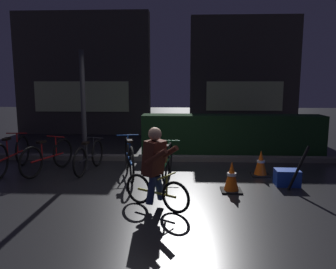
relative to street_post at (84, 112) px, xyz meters
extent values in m
plane|color=black|center=(1.63, -1.20, -1.29)|extent=(40.00, 40.00, 0.00)
cube|color=#56544F|center=(1.63, 1.00, -1.23)|extent=(12.00, 0.24, 0.12)
cube|color=black|center=(3.43, 1.90, -0.76)|extent=(4.80, 0.70, 1.05)
cube|color=#383330|center=(-1.59, 5.30, 0.93)|extent=(4.96, 0.50, 4.43)
cube|color=#BFCC8C|center=(-1.59, 5.03, 0.11)|extent=(3.47, 0.04, 1.10)
cube|color=#383330|center=(4.44, 6.00, 0.90)|extent=(4.09, 0.50, 4.37)
cube|color=#BFCC8C|center=(4.44, 5.73, 0.11)|extent=(2.86, 0.04, 1.10)
cylinder|color=#2D2D33|center=(0.00, 0.00, 0.00)|extent=(0.10, 0.10, 2.58)
torus|color=black|center=(-1.58, 0.37, -0.94)|extent=(0.07, 0.70, 0.70)
torus|color=black|center=(-1.53, -0.68, -0.94)|extent=(0.07, 0.70, 0.70)
cylinder|color=#B21919|center=(-1.56, -0.15, -0.94)|extent=(0.08, 1.05, 0.04)
cylinder|color=#B21919|center=(-1.55, -0.34, -0.75)|extent=(0.03, 0.03, 0.39)
cube|color=black|center=(-1.55, -0.34, -0.55)|extent=(0.11, 0.20, 0.05)
cylinder|color=#B21919|center=(-1.57, 0.13, -0.72)|extent=(0.03, 0.03, 0.44)
cylinder|color=#B21919|center=(-1.57, 0.13, -0.50)|extent=(0.46, 0.04, 0.02)
torus|color=black|center=(-0.59, 0.25, -0.96)|extent=(0.25, 0.63, 0.65)
torus|color=black|center=(-0.90, -0.67, -0.96)|extent=(0.25, 0.63, 0.65)
cylinder|color=#B21919|center=(-0.74, -0.21, -0.96)|extent=(0.34, 0.93, 0.04)
cylinder|color=#B21919|center=(-0.80, -0.37, -0.78)|extent=(0.03, 0.03, 0.36)
cube|color=black|center=(-0.80, -0.37, -0.60)|extent=(0.16, 0.22, 0.05)
cylinder|color=#B21919|center=(-0.66, 0.05, -0.76)|extent=(0.03, 0.03, 0.41)
cylinder|color=#B21919|center=(-0.66, 0.05, -0.56)|extent=(0.44, 0.17, 0.02)
torus|color=black|center=(0.17, 0.37, -0.98)|extent=(0.12, 0.62, 0.61)
torus|color=black|center=(0.05, -0.53, -0.98)|extent=(0.12, 0.62, 0.61)
cylinder|color=black|center=(0.11, -0.08, -0.98)|extent=(0.16, 0.91, 0.04)
cylinder|color=black|center=(0.09, -0.24, -0.81)|extent=(0.03, 0.03, 0.34)
cube|color=black|center=(0.09, -0.24, -0.64)|extent=(0.13, 0.21, 0.05)
cylinder|color=black|center=(0.14, 0.17, -0.79)|extent=(0.03, 0.03, 0.39)
cylinder|color=black|center=(0.14, 0.17, -0.60)|extent=(0.46, 0.08, 0.02)
torus|color=black|center=(0.89, 0.18, -0.94)|extent=(0.22, 0.69, 0.70)
torus|color=black|center=(1.15, -0.84, -0.94)|extent=(0.22, 0.69, 0.70)
cylinder|color=#19479E|center=(1.02, -0.33, -0.94)|extent=(0.30, 1.03, 0.04)
cylinder|color=#19479E|center=(1.07, -0.51, -0.74)|extent=(0.03, 0.03, 0.40)
cube|color=black|center=(1.07, -0.51, -0.54)|extent=(0.15, 0.22, 0.05)
cylinder|color=#19479E|center=(0.95, -0.05, -0.72)|extent=(0.03, 0.03, 0.45)
cylinder|color=#19479E|center=(0.95, -0.05, -0.49)|extent=(0.45, 0.14, 0.02)
torus|color=black|center=(1.84, 0.12, -0.98)|extent=(0.09, 0.61, 0.61)
torus|color=black|center=(1.77, -0.79, -0.98)|extent=(0.09, 0.61, 0.61)
cylinder|color=#236B38|center=(1.81, -0.34, -0.98)|extent=(0.10, 0.91, 0.04)
cylinder|color=#236B38|center=(1.80, -0.49, -0.81)|extent=(0.03, 0.03, 0.34)
cube|color=black|center=(1.80, -0.49, -0.64)|extent=(0.11, 0.21, 0.05)
cylinder|color=#236B38|center=(1.83, -0.09, -0.79)|extent=(0.03, 0.03, 0.38)
cylinder|color=#236B38|center=(1.83, -0.09, -0.60)|extent=(0.46, 0.06, 0.02)
cube|color=black|center=(2.98, -1.30, -1.28)|extent=(0.36, 0.36, 0.03)
cone|color=#EA560F|center=(2.98, -1.30, -1.00)|extent=(0.26, 0.26, 0.51)
cylinder|color=white|center=(2.98, -1.30, -0.98)|extent=(0.16, 0.16, 0.05)
cube|color=black|center=(3.73, -0.26, -1.28)|extent=(0.36, 0.36, 0.03)
cone|color=#EA560F|center=(3.73, -0.26, -1.01)|extent=(0.26, 0.26, 0.50)
cylinder|color=white|center=(3.73, -0.26, -0.99)|extent=(0.16, 0.16, 0.05)
cube|color=#193DB7|center=(4.07, -0.90, -1.14)|extent=(0.45, 0.33, 0.30)
torus|color=black|center=(2.02, -2.33, -1.05)|extent=(0.43, 0.29, 0.48)
torus|color=black|center=(1.43, -1.96, -1.05)|extent=(0.43, 0.29, 0.48)
cylinder|color=gold|center=(1.73, -2.15, -1.05)|extent=(0.62, 0.40, 0.04)
cylinder|color=gold|center=(1.62, -2.08, -0.92)|extent=(0.03, 0.03, 0.26)
cube|color=black|center=(1.62, -2.08, -0.78)|extent=(0.22, 0.19, 0.05)
cylinder|color=gold|center=(1.89, -2.25, -0.90)|extent=(0.03, 0.03, 0.30)
cylinder|color=gold|center=(1.89, -2.25, -0.75)|extent=(0.26, 0.40, 0.02)
cylinder|color=navy|center=(1.76, -2.05, -0.99)|extent=(0.20, 0.23, 0.42)
cylinder|color=navy|center=(1.66, -2.22, -0.99)|extent=(0.20, 0.23, 0.42)
cube|color=#512319|center=(1.69, -2.12, -0.50)|extent=(0.39, 0.41, 0.54)
sphere|color=tan|center=(1.71, -2.14, -0.14)|extent=(0.20, 0.20, 0.20)
cylinder|color=#512319|center=(1.88, -2.08, -0.45)|extent=(0.38, 0.28, 0.29)
cylinder|color=#512319|center=(1.74, -2.32, -0.45)|extent=(0.38, 0.28, 0.29)
ellipsoid|color=brown|center=(1.75, -1.92, -0.55)|extent=(0.36, 0.30, 0.24)
cylinder|color=black|center=(4.18, -1.15, -0.89)|extent=(0.38, 0.11, 0.80)
camera|label=1|loc=(2.13, -6.97, 0.61)|focal=35.43mm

